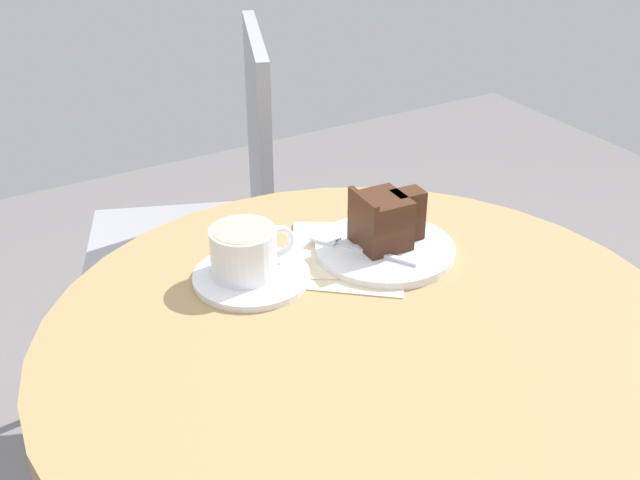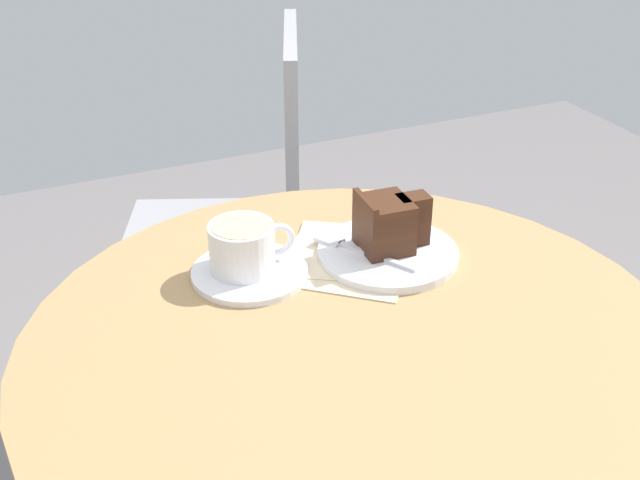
% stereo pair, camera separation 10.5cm
% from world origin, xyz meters
% --- Properties ---
extents(cafe_table, '(0.78, 0.78, 0.74)m').
position_xyz_m(cafe_table, '(0.00, 0.00, 0.62)').
color(cafe_table, '#A37F51').
rests_on(cafe_table, ground).
extents(saucer, '(0.15, 0.15, 0.01)m').
position_xyz_m(saucer, '(-0.07, 0.17, 0.75)').
color(saucer, white).
rests_on(saucer, cafe_table).
extents(coffee_cup, '(0.12, 0.09, 0.06)m').
position_xyz_m(coffee_cup, '(-0.07, 0.18, 0.79)').
color(coffee_cup, white).
rests_on(coffee_cup, saucer).
extents(teaspoon, '(0.10, 0.02, 0.00)m').
position_xyz_m(teaspoon, '(-0.05, 0.21, 0.76)').
color(teaspoon, silver).
rests_on(teaspoon, saucer).
extents(cake_plate, '(0.19, 0.19, 0.01)m').
position_xyz_m(cake_plate, '(0.12, 0.14, 0.75)').
color(cake_plate, white).
rests_on(cake_plate, cafe_table).
extents(cake_slice, '(0.10, 0.07, 0.08)m').
position_xyz_m(cake_slice, '(0.12, 0.15, 0.79)').
color(cake_slice, '#422619').
rests_on(cake_slice, cake_plate).
extents(fork, '(0.09, 0.14, 0.00)m').
position_xyz_m(fork, '(0.07, 0.16, 0.76)').
color(fork, silver).
rests_on(fork, cake_plate).
extents(napkin, '(0.24, 0.24, 0.00)m').
position_xyz_m(napkin, '(0.07, 0.16, 0.75)').
color(napkin, beige).
rests_on(napkin, cafe_table).
extents(cafe_chair, '(0.49, 0.49, 0.90)m').
position_xyz_m(cafe_chair, '(0.12, 0.74, 0.54)').
color(cafe_chair, '#9E9EA3').
rests_on(cafe_chair, ground).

